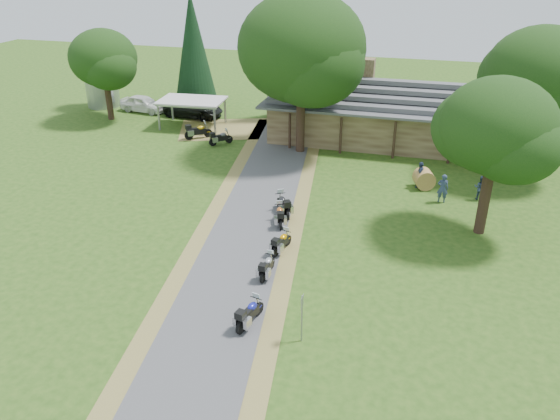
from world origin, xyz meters
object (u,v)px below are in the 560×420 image
(lodge, at_px, (400,110))
(motorcycle_row_c, at_px, (282,241))
(motorcycle_row_d, at_px, (280,214))
(car_white_sedan, at_px, (143,102))
(carport, at_px, (193,113))
(car_dark_suv, at_px, (193,105))
(motorcycle_carport_a, at_px, (198,130))
(motorcycle_row_e, at_px, (283,204))
(hay_bale, at_px, (424,179))
(motorcycle_row_a, at_px, (250,312))
(motorcycle_carport_b, at_px, (221,137))
(silo, at_px, (100,74))
(motorcycle_row_b, at_px, (267,265))

(lodge, relative_size, motorcycle_row_c, 12.52)
(motorcycle_row_d, bearing_deg, car_white_sedan, 26.03)
(motorcycle_row_c, bearing_deg, motorcycle_row_d, 30.13)
(carport, relative_size, car_dark_suv, 0.92)
(motorcycle_carport_a, bearing_deg, lodge, -23.72)
(motorcycle_row_c, height_order, motorcycle_row_e, motorcycle_row_e)
(motorcycle_row_c, height_order, hay_bale, hay_bale)
(motorcycle_row_c, relative_size, motorcycle_carport_a, 0.83)
(motorcycle_row_a, distance_m, motorcycle_carport_b, 23.22)
(motorcycle_row_d, distance_m, motorcycle_carport_b, 14.57)
(lodge, bearing_deg, motorcycle_row_d, -107.22)
(motorcycle_row_a, height_order, motorcycle_row_c, motorcycle_row_a)
(car_white_sedan, distance_m, hay_bale, 28.87)
(motorcycle_row_a, bearing_deg, carport, 41.78)
(silo, relative_size, hay_bale, 4.91)
(motorcycle_carport_b, bearing_deg, motorcycle_row_c, -105.22)
(motorcycle_row_c, xyz_separation_m, motorcycle_row_e, (-1.09, 4.22, 0.09))
(silo, bearing_deg, lodge, -5.12)
(car_dark_suv, relative_size, motorcycle_carport_a, 2.90)
(lodge, distance_m, motorcycle_row_a, 26.61)
(silo, distance_m, carport, 11.98)
(carport, xyz_separation_m, motorcycle_carport_b, (4.09, -3.85, -0.58))
(motorcycle_carport_b, bearing_deg, car_white_sedan, 100.03)
(motorcycle_row_a, height_order, motorcycle_carport_b, motorcycle_carport_b)
(hay_bale, bearing_deg, motorcycle_row_c, -123.05)
(car_white_sedan, xyz_separation_m, motorcycle_row_a, (20.05, -28.09, -0.37))
(car_white_sedan, distance_m, motorcycle_row_d, 26.67)
(motorcycle_row_d, xyz_separation_m, hay_bale, (7.72, 7.50, 0.03))
(motorcycle_row_e, bearing_deg, lodge, -50.32)
(car_white_sedan, bearing_deg, carport, -107.38)
(motorcycle_carport_b, distance_m, hay_bale, 16.59)
(motorcycle_row_b, distance_m, motorcycle_row_d, 5.45)
(silo, height_order, motorcycle_row_e, silo)
(silo, bearing_deg, motorcycle_row_e, -38.16)
(car_white_sedan, relative_size, motorcycle_row_a, 3.28)
(silo, relative_size, motorcycle_row_e, 3.17)
(motorcycle_row_c, bearing_deg, motorcycle_carport_a, 48.72)
(hay_bale, bearing_deg, lodge, 104.26)
(motorcycle_row_b, height_order, motorcycle_row_c, motorcycle_row_c)
(car_white_sedan, xyz_separation_m, motorcycle_carport_a, (8.23, -6.02, -0.28))
(silo, bearing_deg, motorcycle_row_b, -45.72)
(car_white_sedan, distance_m, motorcycle_row_a, 34.51)
(motorcycle_row_d, bearing_deg, motorcycle_row_a, 168.96)
(car_dark_suv, distance_m, motorcycle_carport_b, 8.49)
(motorcycle_row_d, relative_size, motorcycle_carport_a, 0.87)
(car_dark_suv, xyz_separation_m, motorcycle_carport_a, (2.94, -5.76, -0.44))
(motorcycle_row_b, relative_size, motorcycle_row_d, 0.92)
(motorcycle_carport_b, bearing_deg, carport, 90.01)
(motorcycle_row_d, bearing_deg, carport, 19.10)
(silo, bearing_deg, motorcycle_row_c, -42.72)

